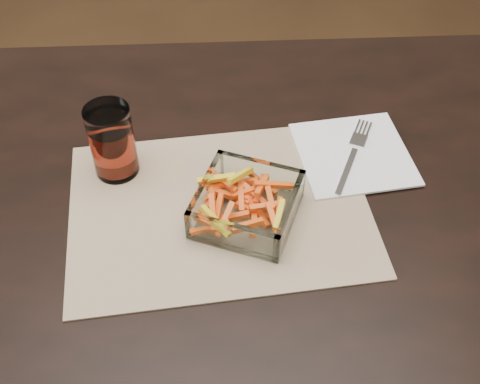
# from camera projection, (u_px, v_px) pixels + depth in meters

# --- Properties ---
(dining_table) EXTENTS (1.60, 0.90, 0.75)m
(dining_table) POSITION_uv_depth(u_px,v_px,m) (245.00, 245.00, 0.98)
(dining_table) COLOR black
(dining_table) RESTS_ON ground
(placemat) EXTENTS (0.48, 0.37, 0.00)m
(placemat) POSITION_uv_depth(u_px,v_px,m) (219.00, 208.00, 0.91)
(placemat) COLOR tan
(placemat) RESTS_ON dining_table
(glass_bowl) EXTENTS (0.18, 0.18, 0.05)m
(glass_bowl) POSITION_uv_depth(u_px,v_px,m) (247.00, 206.00, 0.88)
(glass_bowl) COLOR white
(glass_bowl) RESTS_ON placemat
(tumbler) EXTENTS (0.07, 0.07, 0.12)m
(tumbler) POSITION_uv_depth(u_px,v_px,m) (113.00, 143.00, 0.92)
(tumbler) COLOR white
(tumbler) RESTS_ON placemat
(napkin) EXTENTS (0.20, 0.20, 0.00)m
(napkin) POSITION_uv_depth(u_px,v_px,m) (354.00, 154.00, 0.99)
(napkin) COLOR white
(napkin) RESTS_ON placemat
(fork) EXTENTS (0.09, 0.18, 0.00)m
(fork) POSITION_uv_depth(u_px,v_px,m) (353.00, 153.00, 0.98)
(fork) COLOR silver
(fork) RESTS_ON napkin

